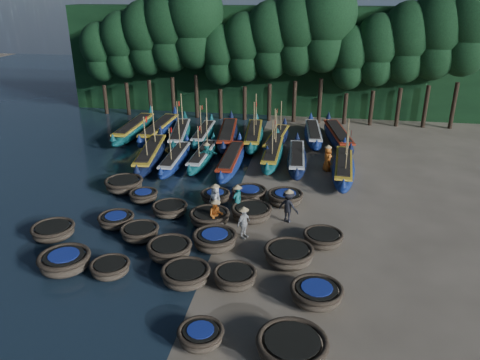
% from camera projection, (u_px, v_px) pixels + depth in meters
% --- Properties ---
extents(ground, '(120.00, 120.00, 0.00)m').
position_uv_depth(ground, '(228.00, 215.00, 25.60)').
color(ground, gray).
rests_on(ground, ground).
extents(foliage_wall, '(40.00, 3.00, 10.00)m').
position_uv_depth(foliage_wall, '(273.00, 61.00, 45.13)').
color(foliage_wall, black).
rests_on(foliage_wall, ground).
extents(coracle_3, '(1.96, 1.96, 0.66)m').
position_uv_depth(coracle_3, '(201.00, 336.00, 16.18)').
color(coracle_3, brown).
rests_on(coracle_3, ground).
extents(coracle_4, '(2.98, 2.98, 0.81)m').
position_uv_depth(coracle_4, '(292.00, 347.00, 15.55)').
color(coracle_4, brown).
rests_on(coracle_4, ground).
extents(coracle_5, '(2.68, 2.68, 0.84)m').
position_uv_depth(coracle_5, '(65.00, 261.00, 20.38)').
color(coracle_5, brown).
rests_on(coracle_5, ground).
extents(coracle_6, '(1.79, 1.79, 0.64)m').
position_uv_depth(coracle_6, '(110.00, 268.00, 20.10)').
color(coracle_6, brown).
rests_on(coracle_6, ground).
extents(coracle_7, '(2.39, 2.39, 0.74)m').
position_uv_depth(coracle_7, '(186.00, 275.00, 19.55)').
color(coracle_7, brown).
rests_on(coracle_7, ground).
extents(coracle_8, '(2.13, 2.13, 0.72)m').
position_uv_depth(coracle_8, '(235.00, 277.00, 19.41)').
color(coracle_8, brown).
rests_on(coracle_8, ground).
extents(coracle_9, '(2.46, 2.46, 0.73)m').
position_uv_depth(coracle_9, '(317.00, 294.00, 18.34)').
color(coracle_9, brown).
rests_on(coracle_9, ground).
extents(coracle_10, '(2.21, 2.21, 0.70)m').
position_uv_depth(coracle_10, '(53.00, 231.00, 23.12)').
color(coracle_10, brown).
rests_on(coracle_10, ground).
extents(coracle_11, '(2.13, 2.13, 0.70)m').
position_uv_depth(coracle_11, '(140.00, 232.00, 22.99)').
color(coracle_11, brown).
rests_on(coracle_11, ground).
extents(coracle_12, '(2.38, 2.38, 0.80)m').
position_uv_depth(coracle_12, '(170.00, 250.00, 21.35)').
color(coracle_12, brown).
rests_on(coracle_12, ground).
extents(coracle_13, '(2.23, 2.23, 0.82)m').
position_uv_depth(coracle_13, '(215.00, 240.00, 22.15)').
color(coracle_13, brown).
rests_on(coracle_13, ground).
extents(coracle_14, '(2.66, 2.66, 0.82)m').
position_uv_depth(coracle_14, '(289.00, 255.00, 20.92)').
color(coracle_14, brown).
rests_on(coracle_14, ground).
extents(coracle_15, '(2.11, 2.11, 0.64)m').
position_uv_depth(coracle_15, '(116.00, 220.00, 24.28)').
color(coracle_15, brown).
rests_on(coracle_15, ground).
extents(coracle_16, '(1.95, 1.95, 0.65)m').
position_uv_depth(coracle_16, '(170.00, 209.00, 25.47)').
color(coracle_16, brown).
rests_on(coracle_16, ground).
extents(coracle_17, '(2.21, 2.21, 0.77)m').
position_uv_depth(coracle_17, '(210.00, 217.00, 24.38)').
color(coracle_17, brown).
rests_on(coracle_17, ground).
extents(coracle_18, '(2.63, 2.63, 0.77)m').
position_uv_depth(coracle_18, '(251.00, 213.00, 24.91)').
color(coracle_18, brown).
rests_on(coracle_18, ground).
extents(coracle_19, '(2.21, 2.21, 0.67)m').
position_uv_depth(coracle_19, '(323.00, 238.00, 22.49)').
color(coracle_19, brown).
rests_on(coracle_19, ground).
extents(coracle_20, '(2.33, 2.33, 0.81)m').
position_uv_depth(coracle_20, '(124.00, 184.00, 28.42)').
color(coracle_20, brown).
rests_on(coracle_20, ground).
extents(coracle_21, '(1.88, 1.88, 0.65)m').
position_uv_depth(coracle_21, '(144.00, 196.00, 27.07)').
color(coracle_21, brown).
rests_on(coracle_21, ground).
extents(coracle_22, '(1.99, 1.99, 0.66)m').
position_uv_depth(coracle_22, '(215.00, 196.00, 27.00)').
color(coracle_22, brown).
rests_on(coracle_22, ground).
extents(coracle_23, '(2.07, 2.07, 0.68)m').
position_uv_depth(coracle_23, '(249.00, 193.00, 27.36)').
color(coracle_23, brown).
rests_on(coracle_23, ground).
extents(coracle_24, '(2.18, 2.18, 0.75)m').
position_uv_depth(coracle_24, '(285.00, 198.00, 26.69)').
color(coracle_24, brown).
rests_on(coracle_24, ground).
extents(long_boat_2, '(2.80, 8.83, 3.79)m').
position_uv_depth(long_boat_2, '(151.00, 155.00, 33.08)').
color(long_boat_2, '#0E1436').
rests_on(long_boat_2, ground).
extents(long_boat_3, '(1.56, 7.42, 3.15)m').
position_uv_depth(long_boat_3, '(175.00, 159.00, 32.54)').
color(long_boat_3, navy).
rests_on(long_boat_3, ground).
extents(long_boat_4, '(1.34, 7.27, 3.09)m').
position_uv_depth(long_boat_4, '(203.00, 156.00, 33.07)').
color(long_boat_4, '#105D59').
rests_on(long_boat_4, ground).
extents(long_boat_5, '(1.59, 8.28, 1.46)m').
position_uv_depth(long_boat_5, '(231.00, 161.00, 32.08)').
color(long_boat_5, navy).
rests_on(long_boat_5, ground).
extents(long_boat_6, '(1.42, 8.12, 3.45)m').
position_uv_depth(long_boat_6, '(273.00, 154.00, 33.41)').
color(long_boat_6, '#105D59').
rests_on(long_boat_6, ground).
extents(long_boat_7, '(1.71, 7.80, 1.37)m').
position_uv_depth(long_boat_7, '(297.00, 159.00, 32.53)').
color(long_boat_7, '#0E1436').
rests_on(long_boat_7, ground).
extents(long_boat_8, '(1.87, 8.41, 3.58)m').
position_uv_depth(long_boat_8, '(343.00, 167.00, 30.81)').
color(long_boat_8, navy).
rests_on(long_boat_8, ground).
extents(long_boat_9, '(1.69, 9.19, 1.62)m').
position_uv_depth(long_boat_9, '(134.00, 129.00, 39.08)').
color(long_boat_9, '#105D59').
rests_on(long_boat_9, ground).
extents(long_boat_10, '(1.75, 9.21, 1.62)m').
position_uv_depth(long_boat_10, '(159.00, 130.00, 38.83)').
color(long_boat_10, navy).
rests_on(long_boat_10, ground).
extents(long_boat_11, '(2.88, 8.47, 3.65)m').
position_uv_depth(long_boat_11, '(180.00, 134.00, 37.72)').
color(long_boat_11, '#105D59').
rests_on(long_boat_11, ground).
extents(long_boat_12, '(1.63, 7.57, 3.22)m').
position_uv_depth(long_boat_12, '(204.00, 134.00, 38.04)').
color(long_boat_12, '#105D59').
rests_on(long_boat_12, ground).
extents(long_boat_13, '(2.55, 8.93, 1.58)m').
position_uv_depth(long_boat_13, '(228.00, 135.00, 37.52)').
color(long_boat_13, '#0E1436').
rests_on(long_boat_13, ground).
extents(long_boat_14, '(2.21, 8.73, 3.72)m').
position_uv_depth(long_boat_14, '(254.00, 136.00, 37.31)').
color(long_boat_14, '#105D59').
rests_on(long_boat_14, ground).
extents(long_boat_15, '(2.09, 7.92, 3.38)m').
position_uv_depth(long_boat_15, '(277.00, 140.00, 36.52)').
color(long_boat_15, '#0E1436').
rests_on(long_boat_15, ground).
extents(long_boat_16, '(2.03, 8.02, 1.42)m').
position_uv_depth(long_boat_16, '(313.00, 134.00, 37.90)').
color(long_boat_16, navy).
rests_on(long_boat_16, ground).
extents(long_boat_17, '(3.07, 8.93, 1.59)m').
position_uv_depth(long_boat_17, '(338.00, 136.00, 37.09)').
color(long_boat_17, '#0E1436').
rests_on(long_boat_17, ground).
extents(fisherman_0, '(0.91, 0.82, 1.77)m').
position_uv_depth(fisherman_0, '(215.00, 197.00, 25.72)').
color(fisherman_0, silver).
rests_on(fisherman_0, ground).
extents(fisherman_1, '(0.69, 0.72, 1.86)m').
position_uv_depth(fisherman_1, '(237.00, 199.00, 25.34)').
color(fisherman_1, '#17615E').
rests_on(fisherman_1, ground).
extents(fisherman_2, '(0.89, 0.76, 1.79)m').
position_uv_depth(fisherman_2, '(216.00, 214.00, 23.81)').
color(fisherman_2, '#C35C1A').
rests_on(fisherman_2, ground).
extents(fisherman_3, '(1.32, 1.09, 1.98)m').
position_uv_depth(fisherman_3, '(288.00, 206.00, 24.58)').
color(fisherman_3, black).
rests_on(fisherman_3, ground).
extents(fisherman_4, '(0.80, 1.01, 1.81)m').
position_uv_depth(fisherman_4, '(244.00, 222.00, 22.96)').
color(fisherman_4, silver).
rests_on(fisherman_4, ground).
extents(fisherman_5, '(1.49, 1.05, 1.75)m').
position_uv_depth(fisherman_5, '(207.00, 154.00, 32.58)').
color(fisherman_5, '#17615E').
rests_on(fisherman_5, ground).
extents(fisherman_6, '(0.83, 1.00, 1.95)m').
position_uv_depth(fisherman_6, '(327.00, 158.00, 31.47)').
color(fisherman_6, '#C35C1A').
rests_on(fisherman_6, ground).
extents(tree_0, '(3.68, 3.68, 8.68)m').
position_uv_depth(tree_0, '(100.00, 52.00, 43.99)').
color(tree_0, black).
rests_on(tree_0, ground).
extents(tree_1, '(4.09, 4.09, 9.65)m').
position_uv_depth(tree_1, '(123.00, 45.00, 43.38)').
color(tree_1, black).
rests_on(tree_1, ground).
extents(tree_2, '(4.51, 4.51, 10.63)m').
position_uv_depth(tree_2, '(146.00, 37.00, 42.78)').
color(tree_2, black).
rests_on(tree_2, ground).
extents(tree_3, '(4.92, 4.92, 11.60)m').
position_uv_depth(tree_3, '(170.00, 30.00, 42.17)').
color(tree_3, black).
rests_on(tree_3, ground).
extents(tree_4, '(5.34, 5.34, 12.58)m').
position_uv_depth(tree_4, '(194.00, 23.00, 41.57)').
color(tree_4, black).
rests_on(tree_4, ground).
extents(tree_5, '(3.68, 3.68, 8.68)m').
position_uv_depth(tree_5, '(220.00, 54.00, 42.25)').
color(tree_5, black).
rests_on(tree_5, ground).
extents(tree_6, '(4.09, 4.09, 9.65)m').
position_uv_depth(tree_6, '(245.00, 47.00, 41.64)').
color(tree_6, black).
rests_on(tree_6, ground).
extents(tree_7, '(4.51, 4.51, 10.63)m').
position_uv_depth(tree_7, '(271.00, 40.00, 41.04)').
color(tree_7, black).
rests_on(tree_7, ground).
extents(tree_8, '(4.92, 4.92, 11.60)m').
position_uv_depth(tree_8, '(297.00, 32.00, 40.43)').
color(tree_8, black).
rests_on(tree_8, ground).
extents(tree_9, '(5.34, 5.34, 12.58)m').
position_uv_depth(tree_9, '(325.00, 24.00, 39.83)').
color(tree_9, black).
rests_on(tree_9, ground).
extents(tree_10, '(3.68, 3.68, 8.68)m').
position_uv_depth(tree_10, '(350.00, 57.00, 40.51)').
color(tree_10, black).
rests_on(tree_10, ground).
extents(tree_11, '(4.09, 4.09, 9.65)m').
position_uv_depth(tree_11, '(378.00, 50.00, 39.90)').
color(tree_11, black).
rests_on(tree_11, ground).
extents(tree_12, '(4.51, 4.51, 10.63)m').
position_uv_depth(tree_12, '(407.00, 42.00, 39.30)').
color(tree_12, black).
rests_on(tree_12, ground).
extents(tree_13, '(4.92, 4.92, 11.60)m').
position_uv_depth(tree_13, '(437.00, 34.00, 38.69)').
color(tree_13, black).
rests_on(tree_13, ground).
extents(tree_14, '(5.34, 5.34, 12.58)m').
position_uv_depth(tree_14, '(468.00, 26.00, 38.08)').
color(tree_14, black).
rests_on(tree_14, ground).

